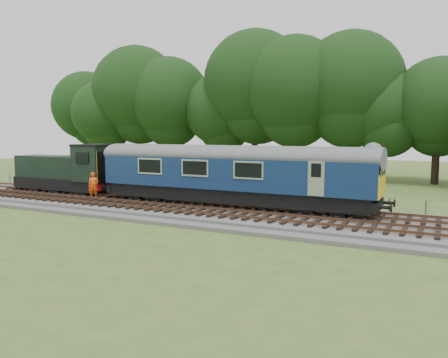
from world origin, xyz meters
The scene contains 9 objects.
ground centered at (0.00, 0.00, 0.00)m, with size 120.00×120.00×0.00m, color #456525.
ballast centered at (0.00, 0.00, 0.17)m, with size 70.00×7.00×0.35m, color #4C4C4F.
track_north centered at (0.00, 1.40, 0.42)m, with size 67.20×2.40×0.21m.
track_south centered at (0.00, -1.60, 0.42)m, with size 67.20×2.40×0.21m.
fence centered at (0.00, 4.50, 0.00)m, with size 64.00×0.12×1.00m, color #6B6054, non-canonical shape.
tree_line centered at (0.00, 22.00, 0.00)m, with size 70.00×8.00×18.00m, color black, non-canonical shape.
dmu_railcar centered at (2.87, 1.40, 2.61)m, with size 18.05×2.86×3.88m.
shunter_loco centered at (-11.06, 1.40, 1.97)m, with size 8.91×2.60×3.38m.
worker centered at (-6.82, -0.49, 1.28)m, with size 0.68×0.45×1.87m, color #FF560D.
Camera 1 is at (14.72, -23.23, 4.94)m, focal length 35.00 mm.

